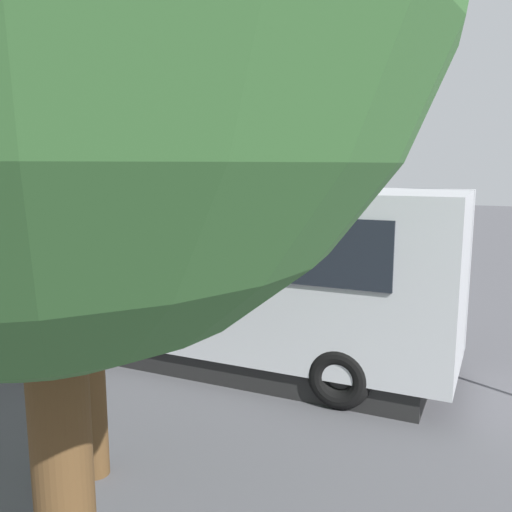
{
  "coord_description": "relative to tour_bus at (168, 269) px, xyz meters",
  "views": [
    {
      "loc": [
        -5.25,
        13.05,
        3.67
      ],
      "look_at": [
        1.18,
        -0.63,
        1.1
      ],
      "focal_mm": 37.91,
      "sensor_mm": 36.0,
      "label": 1
    }
  ],
  "objects": [
    {
      "name": "stunt_motorcycle",
      "position": [
        1.94,
        -8.09,
        -1.03
      ],
      "size": [
        1.87,
        1.09,
        1.23
      ],
      "color": "black",
      "rests_on": "ground_plane"
    },
    {
      "name": "tour_bus",
      "position": [
        0.0,
        0.0,
        0.0
      ],
      "size": [
        10.85,
        2.64,
        3.25
      ],
      "color": "#B7BABF",
      "rests_on": "ground_plane"
    },
    {
      "name": "bay_line_a",
      "position": [
        -4.03,
        -6.38,
        -1.64
      ],
      "size": [
        0.16,
        4.41,
        0.01
      ],
      "color": "white",
      "rests_on": "ground_plane"
    },
    {
      "name": "traffic_cone",
      "position": [
        -0.99,
        -7.2,
        -1.34
      ],
      "size": [
        0.34,
        0.34,
        0.63
      ],
      "color": "orange",
      "rests_on": "ground_plane"
    },
    {
      "name": "bay_line_c",
      "position": [
        1.73,
        -6.38,
        -1.64
      ],
      "size": [
        0.15,
        4.01,
        0.01
      ],
      "color": "white",
      "rests_on": "ground_plane"
    },
    {
      "name": "tree_right",
      "position": [
        -1.68,
        4.05,
        2.58
      ],
      "size": [
        3.49,
        3.49,
        6.24
      ],
      "color": "#51381E",
      "rests_on": "ground_plane"
    },
    {
      "name": "parked_motorcycle_dark",
      "position": [
        0.46,
        -2.53,
        -1.16
      ],
      "size": [
        2.05,
        0.58,
        0.99
      ],
      "color": "black",
      "rests_on": "ground_plane"
    },
    {
      "name": "parked_motorcycle_silver",
      "position": [
        -3.28,
        -2.3,
        -1.16
      ],
      "size": [
        2.04,
        0.68,
        0.99
      ],
      "color": "black",
      "rests_on": "ground_plane"
    },
    {
      "name": "spectator_far_left",
      "position": [
        -0.98,
        -2.72,
        -0.61
      ],
      "size": [
        0.58,
        0.34,
        1.73
      ],
      "color": "#473823",
      "rests_on": "ground_plane"
    },
    {
      "name": "bay_line_b",
      "position": [
        -1.15,
        -6.38,
        -1.64
      ],
      "size": [
        0.16,
        4.92,
        0.01
      ],
      "color": "white",
      "rests_on": "ground_plane"
    },
    {
      "name": "spectator_left",
      "position": [
        0.25,
        -3.17,
        -0.65
      ],
      "size": [
        0.57,
        0.39,
        1.68
      ],
      "color": "black",
      "rests_on": "ground_plane"
    },
    {
      "name": "ground_plane",
      "position": [
        -0.71,
        -4.42,
        -1.65
      ],
      "size": [
        80.0,
        80.0,
        0.0
      ],
      "primitive_type": "plane",
      "color": "#4C4C51"
    },
    {
      "name": "spectator_centre",
      "position": [
        1.21,
        -3.1,
        -0.59
      ],
      "size": [
        0.58,
        0.36,
        1.76
      ],
      "color": "black",
      "rests_on": "ground_plane"
    }
  ]
}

